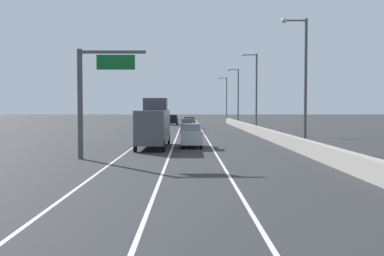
{
  "coord_description": "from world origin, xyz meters",
  "views": [
    {
      "loc": [
        -0.62,
        -4.21,
        3.55
      ],
      "look_at": [
        -0.16,
        50.41,
        1.1
      ],
      "focal_mm": 43.47,
      "sensor_mm": 36.0,
      "label": 1
    }
  ],
  "objects_px": {
    "box_truck": "(154,125)",
    "car_green_1": "(189,123)",
    "car_silver_0": "(192,136)",
    "lamp_post_right_third": "(255,88)",
    "lamp_post_right_fifth": "(226,96)",
    "lamp_post_right_second": "(303,75)",
    "lamp_post_right_fourth": "(237,93)",
    "car_black_2": "(173,120)",
    "car_gray_3": "(187,125)",
    "overhead_sign_gantry": "(91,90)"
  },
  "relations": [
    {
      "from": "car_silver_0",
      "to": "car_gray_3",
      "type": "bearing_deg",
      "value": 90.97
    },
    {
      "from": "lamp_post_right_third",
      "to": "car_gray_3",
      "type": "bearing_deg",
      "value": 160.7
    },
    {
      "from": "overhead_sign_gantry",
      "to": "lamp_post_right_third",
      "type": "bearing_deg",
      "value": 63.24
    },
    {
      "from": "lamp_post_right_fourth",
      "to": "car_black_2",
      "type": "relative_size",
      "value": 2.48
    },
    {
      "from": "box_truck",
      "to": "car_green_1",
      "type": "bearing_deg",
      "value": 85.06
    },
    {
      "from": "lamp_post_right_second",
      "to": "lamp_post_right_third",
      "type": "bearing_deg",
      "value": 90.86
    },
    {
      "from": "lamp_post_right_fifth",
      "to": "car_green_1",
      "type": "height_order",
      "value": "lamp_post_right_fifth"
    },
    {
      "from": "lamp_post_right_second",
      "to": "car_silver_0",
      "type": "bearing_deg",
      "value": 161.88
    },
    {
      "from": "car_green_1",
      "to": "car_black_2",
      "type": "bearing_deg",
      "value": 101.79
    },
    {
      "from": "lamp_post_right_fifth",
      "to": "overhead_sign_gantry",
      "type": "bearing_deg",
      "value": -101.02
    },
    {
      "from": "lamp_post_right_fifth",
      "to": "car_gray_3",
      "type": "relative_size",
      "value": 2.61
    },
    {
      "from": "lamp_post_right_fifth",
      "to": "car_black_2",
      "type": "distance_m",
      "value": 23.44
    },
    {
      "from": "lamp_post_right_fourth",
      "to": "box_truck",
      "type": "height_order",
      "value": "lamp_post_right_fourth"
    },
    {
      "from": "lamp_post_right_third",
      "to": "lamp_post_right_fifth",
      "type": "height_order",
      "value": "same"
    },
    {
      "from": "lamp_post_right_third",
      "to": "lamp_post_right_fifth",
      "type": "distance_m",
      "value": 49.61
    },
    {
      "from": "overhead_sign_gantry",
      "to": "car_silver_0",
      "type": "distance_m",
      "value": 12.08
    },
    {
      "from": "lamp_post_right_fifth",
      "to": "car_black_2",
      "type": "height_order",
      "value": "lamp_post_right_fifth"
    },
    {
      "from": "car_silver_0",
      "to": "overhead_sign_gantry",
      "type": "bearing_deg",
      "value": -127.21
    },
    {
      "from": "lamp_post_right_fourth",
      "to": "box_truck",
      "type": "distance_m",
      "value": 48.45
    },
    {
      "from": "overhead_sign_gantry",
      "to": "car_gray_3",
      "type": "height_order",
      "value": "overhead_sign_gantry"
    },
    {
      "from": "overhead_sign_gantry",
      "to": "lamp_post_right_fifth",
      "type": "xyz_separation_m",
      "value": [
        15.7,
        80.62,
        1.44
      ]
    },
    {
      "from": "lamp_post_right_fourth",
      "to": "lamp_post_right_fifth",
      "type": "bearing_deg",
      "value": 90.33
    },
    {
      "from": "lamp_post_right_second",
      "to": "car_green_1",
      "type": "relative_size",
      "value": 2.37
    },
    {
      "from": "lamp_post_right_second",
      "to": "car_gray_3",
      "type": "xyz_separation_m",
      "value": [
        -9.47,
        27.99,
        -5.21
      ]
    },
    {
      "from": "car_green_1",
      "to": "lamp_post_right_fifth",
      "type": "bearing_deg",
      "value": 75.52
    },
    {
      "from": "car_green_1",
      "to": "car_black_2",
      "type": "relative_size",
      "value": 1.04
    },
    {
      "from": "lamp_post_right_second",
      "to": "lamp_post_right_third",
      "type": "height_order",
      "value": "same"
    },
    {
      "from": "car_gray_3",
      "to": "lamp_post_right_fifth",
      "type": "bearing_deg",
      "value": 78.83
    },
    {
      "from": "lamp_post_right_second",
      "to": "car_green_1",
      "type": "height_order",
      "value": "lamp_post_right_second"
    },
    {
      "from": "car_silver_0",
      "to": "box_truck",
      "type": "xyz_separation_m",
      "value": [
        -3.35,
        -0.04,
        0.96
      ]
    },
    {
      "from": "car_green_1",
      "to": "lamp_post_right_third",
      "type": "bearing_deg",
      "value": -59.82
    },
    {
      "from": "lamp_post_right_second",
      "to": "car_black_2",
      "type": "height_order",
      "value": "lamp_post_right_second"
    },
    {
      "from": "lamp_post_right_third",
      "to": "overhead_sign_gantry",
      "type": "bearing_deg",
      "value": -116.76
    },
    {
      "from": "lamp_post_right_third",
      "to": "lamp_post_right_fourth",
      "type": "xyz_separation_m",
      "value": [
        0.21,
        24.81,
        0.0
      ]
    },
    {
      "from": "car_silver_0",
      "to": "lamp_post_right_second",
      "type": "bearing_deg",
      "value": -18.12
    },
    {
      "from": "lamp_post_right_second",
      "to": "car_gray_3",
      "type": "bearing_deg",
      "value": 108.69
    },
    {
      "from": "overhead_sign_gantry",
      "to": "car_gray_3",
      "type": "bearing_deg",
      "value": 79.18
    },
    {
      "from": "overhead_sign_gantry",
      "to": "box_truck",
      "type": "relative_size",
      "value": 0.78
    },
    {
      "from": "lamp_post_right_second",
      "to": "car_silver_0",
      "type": "relative_size",
      "value": 2.46
    },
    {
      "from": "lamp_post_right_third",
      "to": "lamp_post_right_fifth",
      "type": "relative_size",
      "value": 1.0
    },
    {
      "from": "lamp_post_right_second",
      "to": "car_silver_0",
      "type": "distance_m",
      "value": 10.81
    },
    {
      "from": "car_green_1",
      "to": "car_black_2",
      "type": "height_order",
      "value": "car_black_2"
    },
    {
      "from": "car_black_2",
      "to": "lamp_post_right_third",
      "type": "bearing_deg",
      "value": -68.38
    },
    {
      "from": "lamp_post_right_third",
      "to": "lamp_post_right_second",
      "type": "bearing_deg",
      "value": -89.14
    },
    {
      "from": "box_truck",
      "to": "lamp_post_right_third",
      "type": "bearing_deg",
      "value": 61.21
    },
    {
      "from": "lamp_post_right_second",
      "to": "lamp_post_right_fourth",
      "type": "height_order",
      "value": "same"
    },
    {
      "from": "overhead_sign_gantry",
      "to": "car_black_2",
      "type": "bearing_deg",
      "value": 86.55
    },
    {
      "from": "lamp_post_right_second",
      "to": "car_green_1",
      "type": "distance_m",
      "value": 41.35
    },
    {
      "from": "lamp_post_right_third",
      "to": "car_gray_3",
      "type": "relative_size",
      "value": 2.61
    },
    {
      "from": "lamp_post_right_third",
      "to": "lamp_post_right_fourth",
      "type": "distance_m",
      "value": 24.81
    }
  ]
}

